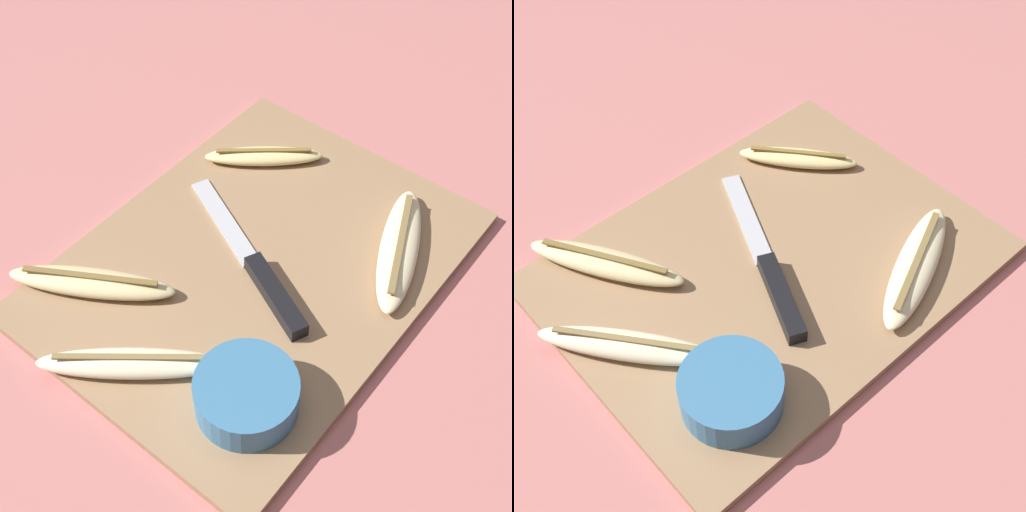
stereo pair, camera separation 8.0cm
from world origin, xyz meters
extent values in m
plane|color=#B76B66|center=(0.00, 0.00, 0.00)|extent=(4.00, 4.00, 0.00)
cube|color=#997551|center=(0.00, 0.00, 0.01)|extent=(0.48, 0.36, 0.01)
cube|color=black|center=(-0.03, -0.05, 0.02)|extent=(0.06, 0.11, 0.02)
cube|color=#B7BABF|center=(0.02, 0.07, 0.01)|extent=(0.08, 0.14, 0.00)
ellipsoid|color=beige|center=(0.11, -0.12, 0.02)|extent=(0.19, 0.11, 0.02)
cube|color=olive|center=(0.11, -0.12, 0.03)|extent=(0.14, 0.07, 0.00)
ellipsoid|color=beige|center=(-0.14, 0.12, 0.02)|extent=(0.13, 0.18, 0.02)
cube|color=brown|center=(-0.14, 0.12, 0.03)|extent=(0.08, 0.13, 0.00)
ellipsoid|color=beige|center=(-0.19, 0.01, 0.02)|extent=(0.15, 0.17, 0.02)
cube|color=olive|center=(-0.19, 0.01, 0.04)|extent=(0.10, 0.12, 0.00)
ellipsoid|color=#EDD689|center=(0.14, 0.10, 0.02)|extent=(0.12, 0.14, 0.02)
cube|color=olive|center=(0.14, 0.10, 0.03)|extent=(0.08, 0.10, 0.00)
cylinder|color=teal|center=(-0.15, -0.11, 0.03)|extent=(0.10, 0.10, 0.04)
camera|label=1|loc=(-0.40, -0.32, 0.63)|focal=50.00mm
camera|label=2|loc=(-0.35, -0.38, 0.63)|focal=50.00mm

